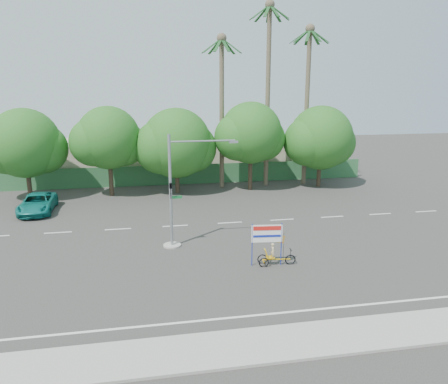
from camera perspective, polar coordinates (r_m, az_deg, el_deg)
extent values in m
plane|color=#33302D|center=(24.34, -0.15, -9.98)|extent=(120.00, 120.00, 0.00)
cube|color=gray|center=(17.86, 4.49, -19.34)|extent=(50.00, 2.40, 0.12)
cube|color=#336B3D|center=(44.48, -5.19, 2.31)|extent=(38.00, 0.08, 2.00)
cube|color=beige|center=(48.91, -17.51, 3.96)|extent=(12.00, 8.00, 4.00)
cube|color=beige|center=(50.05, 3.46, 4.55)|extent=(14.00, 8.00, 3.60)
cylinder|color=#473828|center=(41.91, -24.14, 1.50)|extent=(0.40, 0.40, 3.52)
sphere|color=#1E601C|center=(41.42, -24.58, 5.82)|extent=(6.00, 6.00, 6.00)
sphere|color=#1E601C|center=(41.48, -22.59, 5.24)|extent=(4.32, 4.32, 4.32)
sphere|color=#1E601C|center=(41.56, -26.42, 5.21)|extent=(4.56, 4.56, 4.56)
cylinder|color=#473828|center=(40.80, -14.57, 2.12)|extent=(0.40, 0.40, 3.74)
sphere|color=#1E601C|center=(40.28, -14.87, 6.86)|extent=(5.60, 5.60, 5.60)
sphere|color=#1E601C|center=(40.57, -13.00, 6.17)|extent=(4.03, 4.03, 4.03)
sphere|color=#1E601C|center=(40.18, -16.66, 6.24)|extent=(4.26, 4.26, 4.26)
cylinder|color=#473828|center=(40.85, -6.13, 2.19)|extent=(0.40, 0.40, 3.30)
sphere|color=#1E601C|center=(40.36, -6.24, 6.36)|extent=(6.40, 6.40, 6.40)
sphere|color=#1E601C|center=(40.86, -4.23, 5.75)|extent=(4.61, 4.61, 4.61)
sphere|color=#1E601C|center=(40.07, -8.27, 5.81)|extent=(4.86, 4.86, 4.86)
cylinder|color=#473828|center=(41.90, 3.45, 2.93)|extent=(0.40, 0.40, 3.87)
sphere|color=#1E601C|center=(41.38, 3.52, 7.72)|extent=(5.80, 5.80, 5.80)
sphere|color=#1E601C|center=(42.08, 5.15, 6.95)|extent=(4.18, 4.18, 4.18)
sphere|color=#1E601C|center=(40.88, 1.81, 7.17)|extent=(4.41, 4.41, 4.41)
cylinder|color=#473828|center=(44.15, 12.31, 2.91)|extent=(0.40, 0.40, 3.43)
sphere|color=#1E601C|center=(43.68, 12.52, 6.93)|extent=(6.20, 6.20, 6.20)
sphere|color=#1E601C|center=(44.58, 13.99, 6.27)|extent=(4.46, 4.46, 4.46)
sphere|color=#1E601C|center=(42.96, 10.90, 6.47)|extent=(4.71, 4.71, 4.71)
cylinder|color=#70604C|center=(43.15, 5.72, 11.98)|extent=(0.44, 0.44, 17.00)
sphere|color=#70604C|center=(43.72, 6.01, 23.18)|extent=(0.90, 0.90, 0.90)
cube|color=#1C4C21|center=(43.89, 7.26, 22.24)|extent=(1.91, 0.28, 1.36)
cube|color=#1C4C21|center=(44.39, 6.71, 22.16)|extent=(1.65, 1.44, 1.36)
cube|color=#1C4C21|center=(44.54, 5.84, 22.15)|extent=(0.61, 1.93, 1.36)
cube|color=#1C4C21|center=(44.27, 5.03, 22.22)|extent=(1.20, 1.80, 1.36)
cube|color=#1C4C21|center=(43.69, 4.65, 22.34)|extent=(1.89, 0.92, 1.36)
cube|color=#1C4C21|center=(43.07, 4.90, 22.46)|extent=(1.89, 0.92, 1.36)
cube|color=#1C4C21|center=(42.71, 5.67, 22.52)|extent=(1.20, 1.80, 1.36)
cube|color=#1C4C21|center=(42.78, 6.59, 22.48)|extent=(0.61, 1.93, 1.36)
cube|color=#1C4C21|center=(43.25, 7.22, 22.37)|extent=(1.65, 1.44, 1.36)
cylinder|color=#70604C|center=(44.47, 10.73, 10.58)|extent=(0.44, 0.44, 15.00)
sphere|color=#70604C|center=(44.71, 11.19, 20.21)|extent=(0.90, 0.90, 0.90)
cube|color=#1C4C21|center=(44.99, 12.33, 19.27)|extent=(1.91, 0.28, 1.36)
cube|color=#1C4C21|center=(45.46, 11.75, 19.24)|extent=(1.65, 1.44, 1.36)
cube|color=#1C4C21|center=(45.56, 10.90, 19.26)|extent=(0.61, 1.93, 1.36)
cube|color=#1C4C21|center=(45.23, 10.16, 19.33)|extent=(1.20, 1.80, 1.36)
cube|color=#1C4C21|center=(44.63, 9.86, 19.42)|extent=(1.89, 0.92, 1.36)
cube|color=#1C4C21|center=(44.03, 10.17, 19.49)|extent=(1.89, 0.92, 1.36)
cube|color=#1C4C21|center=(43.71, 10.95, 19.50)|extent=(1.20, 1.80, 1.36)
cube|color=#1C4C21|center=(43.84, 11.83, 19.45)|extent=(0.61, 1.93, 1.36)
cube|color=#1C4C21|center=(44.35, 12.37, 19.35)|extent=(1.65, 1.44, 1.36)
cylinder|color=#70604C|center=(42.18, -0.30, 9.97)|extent=(0.44, 0.44, 14.00)
sphere|color=#70604C|center=(42.30, -0.31, 19.47)|extent=(0.90, 0.90, 0.90)
cube|color=#1C4C21|center=(42.42, 1.01, 18.56)|extent=(1.91, 0.28, 1.36)
cube|color=#1C4C21|center=(42.97, 0.54, 18.50)|extent=(1.65, 1.44, 1.36)
cube|color=#1C4C21|center=(43.18, -0.31, 18.48)|extent=(0.61, 1.93, 1.36)
cube|color=#1C4C21|center=(42.96, -1.16, 18.50)|extent=(1.20, 1.80, 1.36)
cube|color=#1C4C21|center=(42.41, -1.63, 18.56)|extent=(1.89, 0.92, 1.36)
cube|color=#1C4C21|center=(41.77, -1.48, 18.63)|extent=(1.89, 0.92, 1.36)
cube|color=#1C4C21|center=(41.36, -0.77, 18.68)|extent=(1.20, 1.80, 1.36)
cube|color=#1C4C21|center=(41.36, 0.17, 18.69)|extent=(0.61, 1.93, 1.36)
cube|color=#1C4C21|center=(41.78, 0.88, 18.63)|extent=(1.65, 1.44, 1.36)
cylinder|color=gray|center=(27.73, -6.79, -6.92)|extent=(1.10, 1.10, 0.10)
cylinder|color=gray|center=(26.71, -7.00, 0.02)|extent=(0.18, 0.18, 7.00)
cylinder|color=gray|center=(26.35, -2.83, 6.67)|extent=(4.00, 0.10, 0.10)
cube|color=gray|center=(26.69, 1.25, 6.55)|extent=(0.55, 0.20, 0.12)
imported|color=black|center=(26.48, -6.98, 0.12)|extent=(0.16, 0.20, 1.00)
cube|color=#14662D|center=(26.82, -6.23, -0.67)|extent=(0.70, 0.04, 0.18)
torus|color=black|center=(25.07, 8.65, -8.74)|extent=(0.62, 0.14, 0.62)
torus|color=black|center=(25.02, 5.03, -8.72)|extent=(0.58, 0.13, 0.57)
torus|color=black|center=(24.56, 5.23, -9.18)|extent=(0.58, 0.13, 0.57)
cube|color=gold|center=(24.89, 6.90, -8.71)|extent=(1.54, 0.22, 0.05)
cube|color=gold|center=(24.78, 5.13, -8.91)|extent=(0.11, 0.55, 0.05)
cube|color=gold|center=(24.78, 6.08, -8.48)|extent=(0.49, 0.43, 0.05)
cube|color=gold|center=(24.64, 5.53, -7.96)|extent=(0.25, 0.40, 0.49)
cylinder|color=black|center=(24.94, 8.68, -7.97)|extent=(0.03, 0.03, 0.50)
cube|color=black|center=(24.85, 8.70, -7.44)|extent=(0.08, 0.41, 0.04)
imported|color=#CCB284|center=(24.67, 6.41, -7.72)|extent=(0.27, 0.38, 0.98)
cylinder|color=#1729B0|center=(24.33, 3.69, -6.90)|extent=(0.06, 0.06, 2.45)
cylinder|color=#1729B0|center=(24.61, 7.48, -6.75)|extent=(0.06, 0.06, 2.45)
cube|color=white|center=(24.24, 5.63, -5.42)|extent=(1.72, 0.23, 1.00)
cube|color=red|center=(24.11, 5.66, -4.74)|extent=(1.54, 0.18, 0.24)
cube|color=#1729B0|center=(24.26, 5.64, -5.75)|extent=(1.54, 0.18, 0.13)
cylinder|color=black|center=(24.73, 7.78, -7.33)|extent=(0.02, 0.02, 1.91)
cube|color=red|center=(24.46, 7.09, -6.07)|extent=(0.80, 0.10, 0.59)
imported|color=#10746D|center=(37.49, -23.18, -1.37)|extent=(2.50, 5.29, 1.46)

